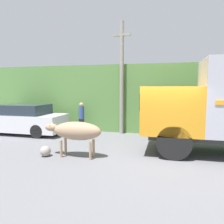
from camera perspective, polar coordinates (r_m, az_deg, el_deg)
The scene contains 8 objects.
ground_plane at distance 8.15m, azimuth 12.64°, elevation -10.97°, with size 60.00×60.00×0.00m, color slate.
hillside_embankment at distance 14.00m, azimuth 13.46°, elevation 3.75°, with size 32.00×5.16×3.65m.
building_backdrop at distance 13.96m, azimuth -7.85°, elevation 2.06°, with size 6.23×2.70×2.75m.
brown_cow at distance 7.67m, azimuth -9.42°, elevation -4.95°, with size 2.08×0.64×1.24m.
parked_suv at distance 12.44m, azimuth -22.56°, elevation -1.79°, with size 4.63×1.79×1.55m.
pedestrian_on_hill at distance 11.82m, azimuth -7.97°, elevation -1.03°, with size 0.40×0.40×1.63m.
utility_pole at distance 11.45m, azimuth 2.55°, elevation 9.32°, with size 0.90×0.21×5.77m.
roadside_rock at distance 8.14m, azimuth -17.01°, elevation -9.75°, with size 0.37×0.37×0.37m.
Camera 1 is at (0.14, -7.79, 2.39)m, focal length 35.00 mm.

